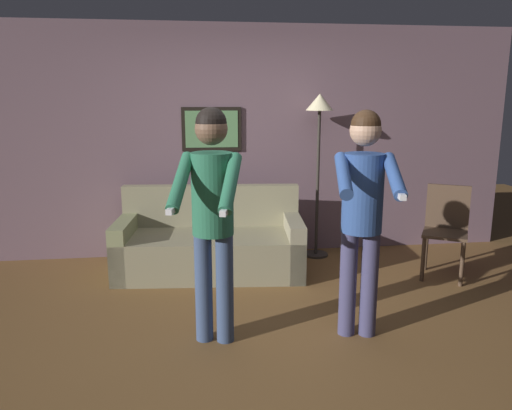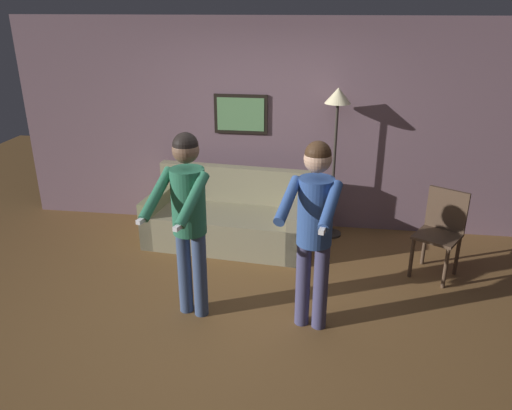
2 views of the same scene
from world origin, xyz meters
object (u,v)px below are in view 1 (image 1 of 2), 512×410
Objects in this scene: couch at (210,246)px; torchiere_lamp at (319,125)px; person_standing_left at (212,205)px; person_standing_right at (363,203)px; dining_chair_distant at (446,226)px.

couch is 1.78m from torchiere_lamp.
person_standing_left is (-1.27, -1.93, -0.45)m from torchiere_lamp.
couch is 1.07× the size of torchiere_lamp.
torchiere_lamp is 2.35m from person_standing_left.
person_standing_right is (1.06, -1.59, 0.77)m from couch.
person_standing_left is at bearing 177.57° from person_standing_right.
torchiere_lamp reaches higher than dining_chair_distant.
person_standing_right is at bearing -94.99° from torchiere_lamp.
person_standing_left reaches higher than couch.
couch is at bearing 170.00° from dining_chair_distant.
dining_chair_distant is (2.41, 1.13, -0.53)m from person_standing_left.
torchiere_lamp is at bearing 56.65° from person_standing_left.
person_standing_left is 1.01× the size of person_standing_right.
dining_chair_distant is (1.14, -0.80, -0.98)m from torchiere_lamp.
torchiere_lamp is at bearing 17.29° from couch.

